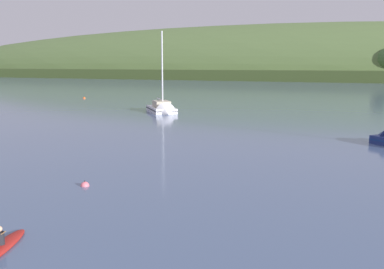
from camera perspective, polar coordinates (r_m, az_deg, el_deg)
The scene contains 5 objects.
far_shoreline_hill at distance 218.04m, azimuth 9.88°, elevation 7.32°, with size 605.20×100.09×51.95m.
sailboat_midwater_white at distance 61.76m, azimuth -3.82°, elevation 3.14°, with size 7.65×7.95×12.65m.
canoe_with_paddler at distance 18.01m, azimuth -23.74°, elevation -13.32°, with size 2.02×3.61×1.02m.
mooring_buoy_midchannel at distance 89.96m, azimuth -13.92°, elevation 4.61°, with size 0.56×0.56×0.64m.
mooring_buoy_far_upstream at distance 25.35m, azimuth -13.82°, elevation -6.55°, with size 0.49×0.49×0.57m.
Camera 1 is at (8.07, -5.24, 6.76)m, focal length 40.81 mm.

